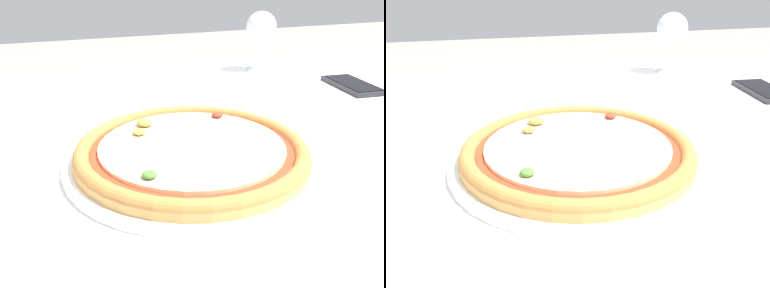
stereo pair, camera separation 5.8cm
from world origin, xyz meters
TOP-DOWN VIEW (x-y plane):
  - dining_table at (0.00, 0.00)m, footprint 1.43×1.11m
  - pizza_plate at (-0.22, -0.03)m, footprint 0.35×0.35m
  - wine_glass_far_left at (0.11, 0.41)m, footprint 0.07×0.07m
  - cell_phone at (0.23, 0.20)m, footprint 0.08×0.15m

SIDE VIEW (x-z plane):
  - dining_table at x=0.00m, z-range 0.29..1.01m
  - cell_phone at x=0.23m, z-range 0.72..0.73m
  - pizza_plate at x=-0.22m, z-range 0.72..0.76m
  - wine_glass_far_left at x=0.11m, z-range 0.75..0.89m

